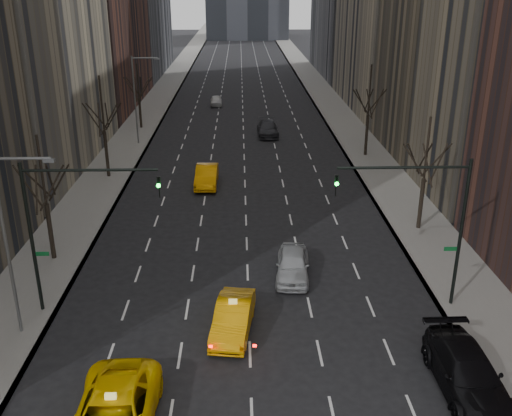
{
  "coord_description": "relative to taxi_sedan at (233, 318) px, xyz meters",
  "views": [
    {
      "loc": [
        -0.33,
        -14.08,
        16.12
      ],
      "look_at": [
        0.55,
        17.56,
        3.5
      ],
      "focal_mm": 40.0,
      "sensor_mm": 36.0,
      "label": 1
    }
  ],
  "objects": [
    {
      "name": "tree_rw_b",
      "position": [
        12.79,
        12.14,
        2.92
      ],
      "size": [
        3.36,
        3.5,
        7.82
      ],
      "color": "black",
      "rests_on": "ground"
    },
    {
      "name": "traffic_mast_right",
      "position": [
        9.89,
        2.14,
        4.69
      ],
      "size": [
        6.69,
        0.39,
        8.0
      ],
      "color": "black",
      "rests_on": "ground"
    },
    {
      "name": "tree_lw_d",
      "position": [
        -11.21,
        42.14,
        2.76
      ],
      "size": [
        3.36,
        3.5,
        7.36
      ],
      "color": "black",
      "rests_on": "ground"
    },
    {
      "name": "taxi_sedan",
      "position": [
        0.0,
        0.0,
        0.0
      ],
      "size": [
        2.34,
        5.04,
        1.6
      ],
      "primitive_type": "imported",
      "rotation": [
        0.0,
        0.0,
        -0.14
      ],
      "color": "#F29F05",
      "rests_on": "ground"
    },
    {
      "name": "sidewalk_left",
      "position": [
        -11.46,
        60.14,
        -0.72
      ],
      "size": [
        4.5,
        320.0,
        0.15
      ],
      "primitive_type": "cube",
      "color": "slate",
      "rests_on": "ground"
    },
    {
      "name": "tree_lw_b",
      "position": [
        -11.21,
        8.14,
        2.92
      ],
      "size": [
        3.36,
        3.5,
        7.82
      ],
      "color": "black",
      "rests_on": "ground"
    },
    {
      "name": "sidewalk_right",
      "position": [
        13.04,
        60.14,
        -0.72
      ],
      "size": [
        4.5,
        320.0,
        0.15
      ],
      "primitive_type": "cube",
      "color": "slate",
      "rests_on": "ground"
    },
    {
      "name": "tree_lw_c",
      "position": [
        -11.21,
        24.14,
        3.24
      ],
      "size": [
        3.36,
        3.5,
        8.74
      ],
      "color": "black",
      "rests_on": "ground"
    },
    {
      "name": "silver_sedan_ahead",
      "position": [
        3.41,
        5.55,
        0.0
      ],
      "size": [
        2.37,
        4.88,
        1.6
      ],
      "primitive_type": "imported",
      "rotation": [
        0.0,
        0.0,
        -0.1
      ],
      "color": "#AFB3B8",
      "rests_on": "ground"
    },
    {
      "name": "traffic_mast_left",
      "position": [
        -8.32,
        2.14,
        4.69
      ],
      "size": [
        6.69,
        0.39,
        8.0
      ],
      "color": "black",
      "rests_on": "ground"
    },
    {
      "name": "streetlight_far",
      "position": [
        -10.05,
        35.14,
        4.82
      ],
      "size": [
        2.83,
        0.22,
        9.0
      ],
      "color": "slate",
      "rests_on": "ground"
    },
    {
      "name": "far_car_white",
      "position": [
        -2.91,
        55.35,
        -0.14
      ],
      "size": [
        1.7,
        3.94,
        1.32
      ],
      "primitive_type": "imported",
      "rotation": [
        0.0,
        0.0,
        0.04
      ],
      "color": "silver",
      "rests_on": "ground"
    },
    {
      "name": "far_suv_grey",
      "position": [
        3.5,
        38.54,
        -0.0
      ],
      "size": [
        2.33,
        5.52,
        1.59
      ],
      "primitive_type": "imported",
      "rotation": [
        0.0,
        0.0,
        0.02
      ],
      "color": "#28282D",
      "rests_on": "ground"
    },
    {
      "name": "streetlight_near",
      "position": [
        -10.05,
        0.14,
        4.82
      ],
      "size": [
        2.83,
        0.22,
        9.0
      ],
      "color": "slate",
      "rests_on": "ground"
    },
    {
      "name": "tree_rw_c",
      "position": [
        12.79,
        30.14,
        3.24
      ],
      "size": [
        3.36,
        3.5,
        8.74
      ],
      "color": "black",
      "rests_on": "ground"
    },
    {
      "name": "far_taxi",
      "position": [
        -2.45,
        21.81,
        0.05
      ],
      "size": [
        1.86,
        5.15,
        1.69
      ],
      "primitive_type": "imported",
      "rotation": [
        0.0,
        0.0,
        -0.01
      ],
      "color": "#FF9F05",
      "rests_on": "ground"
    },
    {
      "name": "parked_suv_black",
      "position": [
        9.84,
        -4.57,
        0.08
      ],
      "size": [
        2.51,
        6.06,
        1.75
      ],
      "primitive_type": "imported",
      "rotation": [
        0.0,
        0.0,
        0.01
      ],
      "color": "black",
      "rests_on": "ground"
    }
  ]
}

